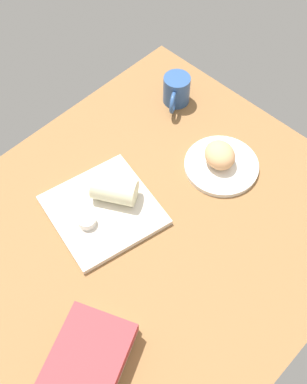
{
  "coord_description": "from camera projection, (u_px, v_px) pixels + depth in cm",
  "views": [
    {
      "loc": [
        -40.6,
        -44.37,
        111.61
      ],
      "look_at": [
        10.17,
        5.04,
        7.0
      ],
      "focal_mm": 46.49,
      "sensor_mm": 36.0,
      "label": 1
    }
  ],
  "objects": [
    {
      "name": "dining_table",
      "position": [
        140.0,
        239.0,
        1.24
      ],
      "size": [
        110.0,
        90.0,
        4.0
      ],
      "primitive_type": "cube",
      "color": "olive",
      "rests_on": "ground"
    },
    {
      "name": "round_plate",
      "position": [
        221.0,
        166.0,
        1.34
      ],
      "size": [
        20.06,
        20.06,
        1.4
      ],
      "primitive_type": "cylinder",
      "color": "white",
      "rests_on": "dining_table"
    },
    {
      "name": "scone_pastry",
      "position": [
        220.0,
        155.0,
        1.31
      ],
      "size": [
        11.1,
        11.67,
        6.16
      ],
      "primitive_type": "ellipsoid",
      "rotation": [
        0.0,
        0.0,
        1.12
      ],
      "color": "tan",
      "rests_on": "round_plate"
    },
    {
      "name": "square_plate",
      "position": [
        103.0,
        210.0,
        1.26
      ],
      "size": [
        30.12,
        30.12,
        1.6
      ],
      "primitive_type": "cube",
      "rotation": [
        0.0,
        0.0,
        -0.22
      ],
      "color": "silver",
      "rests_on": "dining_table"
    },
    {
      "name": "sauce_cup",
      "position": [
        87.0,
        221.0,
        1.22
      ],
      "size": [
        4.46,
        4.46,
        2.25
      ],
      "color": "silver",
      "rests_on": "square_plate"
    },
    {
      "name": "breakfast_wrap",
      "position": [
        114.0,
        190.0,
        1.24
      ],
      "size": [
        11.38,
        12.93,
        6.72
      ],
      "primitive_type": "cylinder",
      "rotation": [
        1.57,
        0.0,
        3.67
      ],
      "color": "beige",
      "rests_on": "square_plate"
    },
    {
      "name": "book_stack",
      "position": [
        90.0,
        357.0,
        1.03
      ],
      "size": [
        23.47,
        20.92,
        6.43
      ],
      "color": "silver",
      "rests_on": "dining_table"
    },
    {
      "name": "coffee_mug",
      "position": [
        176.0,
        90.0,
        1.45
      ],
      "size": [
        11.56,
        8.97,
        8.81
      ],
      "color": "#2D518C",
      "rests_on": "dining_table"
    }
  ]
}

